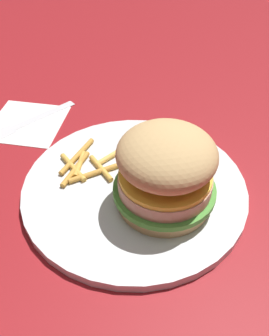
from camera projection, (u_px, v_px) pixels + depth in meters
The scene contains 6 objects.
ground_plane at pixel (127, 204), 0.48m from camera, with size 1.60×1.60×0.00m, color maroon.
plate at pixel (134, 189), 0.49m from camera, with size 0.28×0.28×0.01m, color silver.
sandwich at pixel (166, 172), 0.43m from camera, with size 0.12×0.12×0.10m.
fries_pile at pixel (86, 165), 0.51m from camera, with size 0.09×0.10×0.01m.
napkin at pixel (27, 123), 0.60m from camera, with size 0.11×0.11×0.00m, color white.
fork at pixel (26, 122), 0.60m from camera, with size 0.13×0.14×0.00m.
Camera 1 is at (-0.05, 0.32, 0.36)m, focal length 41.06 mm.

